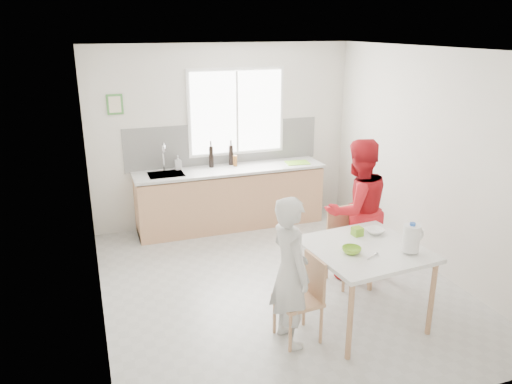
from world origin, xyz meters
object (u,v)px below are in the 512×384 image
person_white (290,272)px  bowl_white (375,231)px  dining_table (365,255)px  person_red (357,210)px  wine_bottle_b (231,155)px  chair_far (346,241)px  bowl_green (351,250)px  chair_left (304,295)px  wine_bottle_a (211,157)px  milk_jug (412,238)px

person_white → bowl_white: size_ratio=7.23×
dining_table → person_red: size_ratio=0.68×
wine_bottle_b → chair_far: bearing=-72.2°
person_white → bowl_green: 0.66m
chair_left → chair_far: chair_far is taller
bowl_white → wine_bottle_a: wine_bottle_a is taller
person_white → wine_bottle_b: 3.23m
chair_left → bowl_white: bearing=104.2°
chair_left → person_red: (1.11, 0.95, 0.39)m
bowl_green → bowl_white: size_ratio=0.91×
bowl_green → wine_bottle_a: 3.21m
person_white → person_red: (1.27, 0.97, 0.11)m
chair_far → bowl_green: size_ratio=4.82×
dining_table → bowl_white: bowl_white is taller
bowl_white → wine_bottle_b: size_ratio=0.69×
bowl_white → wine_bottle_a: (-1.05, 2.81, 0.22)m
dining_table → chair_far: bearing=71.7°
milk_jug → wine_bottle_a: 3.52m
person_red → bowl_green: size_ratio=9.16×
wine_bottle_a → chair_left: bearing=-88.4°
chair_left → bowl_white: size_ratio=4.10×
chair_far → wine_bottle_b: 2.46m
milk_jug → wine_bottle_a: wine_bottle_a is taller
dining_table → wine_bottle_a: size_ratio=3.67×
dining_table → milk_jug: bearing=-36.0°
dining_table → wine_bottle_b: 3.17m
dining_table → person_white: 0.84m
wine_bottle_a → person_red: bearing=-61.4°
chair_far → milk_jug: size_ratio=3.11×
bowl_green → wine_bottle_a: size_ratio=0.59×
milk_jug → chair_left: bearing=164.5°
dining_table → chair_far: (0.28, 0.85, -0.25)m
bowl_green → milk_jug: milk_jug is taller
chair_left → wine_bottle_b: (0.23, 3.18, 0.60)m
person_red → person_white: bearing=32.5°
bowl_green → wine_bottle_b: bearing=94.6°
chair_left → person_red: size_ratio=0.49×
person_red → milk_jug: 1.16m
person_white → bowl_white: bearing=-77.7°
dining_table → bowl_white: 0.41m
person_red → wine_bottle_b: (-0.88, 2.23, 0.21)m
chair_left → person_white: size_ratio=0.57×
bowl_green → wine_bottle_b: size_ratio=0.63×
bowl_green → milk_jug: bearing=-18.8°
wine_bottle_b → chair_left: bearing=-94.2°
person_red → bowl_green: person_red is taller
milk_jug → wine_bottle_b: wine_bottle_b is taller
chair_left → wine_bottle_a: 3.21m
person_white → bowl_white: 1.18m
person_red → wine_bottle_a: person_red is taller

